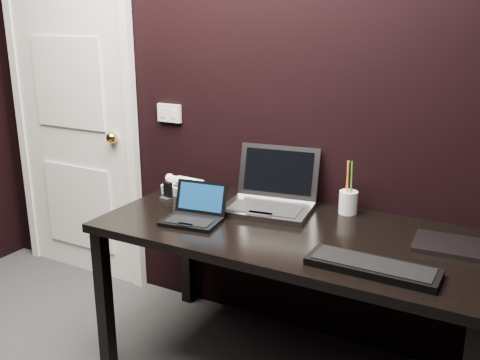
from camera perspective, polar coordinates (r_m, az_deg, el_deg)
The scene contains 11 objects.
wall_back at distance 2.70m, azimuth 3.32°, elevation 9.89°, with size 4.00×4.00×0.00m, color black.
door at distance 3.51m, azimuth -17.35°, elevation 6.54°, with size 0.99×0.10×2.14m.
wall_switch at distance 3.03m, azimuth -7.55°, elevation 7.09°, with size 0.15×0.02×0.10m.
desk at distance 2.40m, azimuth 5.43°, elevation -6.92°, with size 1.70×0.80×0.74m.
netbook at distance 2.44m, azimuth -4.92°, elevation -3.66°, with size 0.28×0.26×0.16m.
silver_laptop at distance 2.58m, azimuth 3.25°, elevation -1.96°, with size 0.45×0.42×0.28m.
ext_keyboard at distance 2.04m, azimuth 13.96°, elevation -8.95°, with size 0.48×0.17×0.03m.
closed_laptop at distance 2.32m, azimuth 21.85°, elevation -6.58°, with size 0.32×0.24×0.02m.
desk_phone at distance 2.84m, azimuth -6.13°, elevation -0.66°, with size 0.21×0.17×0.10m.
mobile_phone at distance 2.72m, azimuth -7.75°, elevation -1.49°, with size 0.06×0.06×0.10m.
pen_cup at distance 2.57m, azimuth 11.47°, elevation -2.24°, with size 0.09×0.09×0.26m.
Camera 1 is at (1.15, -0.63, 1.62)m, focal length 40.00 mm.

